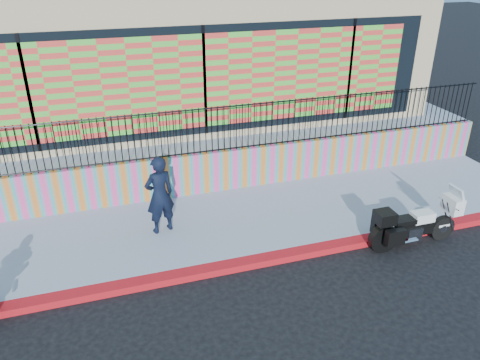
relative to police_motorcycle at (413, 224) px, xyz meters
name	(u,v)px	position (x,y,z in m)	size (l,w,h in m)	color
ground	(256,264)	(-3.48, 0.35, -0.55)	(90.00, 90.00, 0.00)	black
red_curb	(256,261)	(-3.48, 0.35, -0.47)	(16.00, 0.30, 0.15)	#AB0C24
sidewalk	(233,222)	(-3.48, 2.00, -0.47)	(16.00, 3.00, 0.15)	#9096AD
mural_wall	(215,171)	(-3.48, 3.60, 0.15)	(16.00, 0.20, 1.10)	#EE3E8C
metal_fence	(214,130)	(-3.48, 3.60, 1.30)	(15.80, 0.04, 1.20)	black
elevated_platform	(178,115)	(-3.48, 8.70, 0.08)	(16.00, 10.00, 1.25)	#9096AD
storefront_building	(175,40)	(-3.48, 8.48, 2.70)	(14.00, 8.06, 4.00)	tan
police_motorcycle	(413,224)	(0.00, 0.00, 0.00)	(2.10, 0.69, 1.31)	black
police_officer	(160,195)	(-5.16, 2.02, 0.51)	(0.66, 0.43, 1.81)	black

